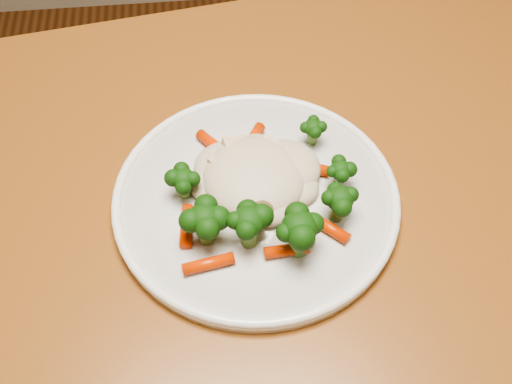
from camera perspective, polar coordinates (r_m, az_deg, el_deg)
dining_table at (r=0.72m, az=5.77°, el=-8.70°), size 1.32×0.98×0.75m
plate at (r=0.66m, az=-0.00°, el=-0.71°), size 0.29×0.29×0.01m
meal at (r=0.63m, az=0.39°, el=0.25°), size 0.19×0.19×0.05m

